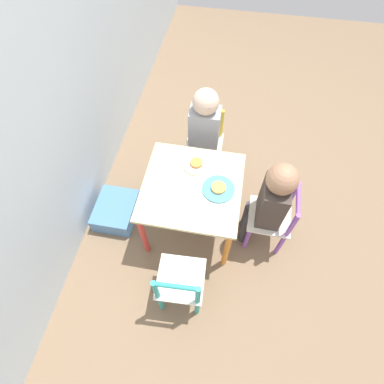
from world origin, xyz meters
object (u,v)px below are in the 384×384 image
at_px(child_front, 270,200).
at_px(plate_front, 218,189).
at_px(kids_table, 192,192).
at_px(child_right, 204,130).
at_px(storage_bin, 116,211).
at_px(chair_yellow, 204,144).
at_px(plate_right, 196,164).
at_px(chair_teal, 180,284).
at_px(chair_purple, 273,218).

distance_m(child_front, plate_front, 0.30).
height_order(kids_table, child_right, child_right).
height_order(child_front, storage_bin, child_front).
relative_size(chair_yellow, child_right, 0.68).
relative_size(chair_yellow, child_front, 0.69).
bearing_deg(plate_right, chair_teal, -177.77).
xyz_separation_m(chair_yellow, child_front, (-0.53, -0.46, 0.20)).
height_order(chair_purple, storage_bin, chair_purple).
bearing_deg(child_front, kids_table, -90.00).
xyz_separation_m(chair_purple, storage_bin, (-0.03, 1.05, -0.19)).
distance_m(chair_teal, child_right, 0.99).
height_order(chair_teal, plate_front, chair_teal).
xyz_separation_m(child_front, storage_bin, (-0.03, 0.99, -0.39)).
bearing_deg(plate_front, child_front, -92.16).
bearing_deg(chair_teal, plate_front, -106.96).
xyz_separation_m(kids_table, chair_yellow, (0.52, 0.00, -0.14)).
bearing_deg(child_front, child_right, -134.16).
relative_size(kids_table, chair_purple, 1.11).
xyz_separation_m(chair_teal, storage_bin, (0.48, 0.56, -0.19)).
xyz_separation_m(child_right, plate_right, (-0.30, -0.00, 0.02)).
bearing_deg(plate_right, storage_bin, 109.81).
bearing_deg(chair_purple, plate_right, -106.62).
xyz_separation_m(child_right, storage_bin, (-0.49, 0.54, -0.40)).
height_order(kids_table, plate_right, plate_right).
distance_m(kids_table, child_right, 0.46).
xyz_separation_m(chair_yellow, storage_bin, (-0.55, 0.54, -0.19)).
height_order(child_right, plate_right, child_right).
bearing_deg(child_right, storage_bin, -137.58).
xyz_separation_m(kids_table, plate_front, (-0.00, -0.15, 0.08)).
relative_size(kids_table, child_right, 0.75).
xyz_separation_m(chair_teal, child_front, (0.50, -0.43, 0.20)).
bearing_deg(storage_bin, child_right, -47.30).
bearing_deg(child_front, chair_teal, -39.02).
relative_size(child_front, storage_bin, 2.37).
xyz_separation_m(chair_yellow, child_right, (-0.06, -0.00, 0.21)).
distance_m(chair_teal, child_front, 0.69).
bearing_deg(plate_front, chair_purple, -92.04).
bearing_deg(child_right, plate_right, -89.86).
bearing_deg(chair_yellow, child_right, -90.00).
distance_m(chair_yellow, child_front, 0.73).
distance_m(chair_teal, plate_right, 0.71).
distance_m(chair_yellow, storage_bin, 0.79).
bearing_deg(chair_purple, child_right, -130.72).
distance_m(child_right, plate_right, 0.30).
relative_size(child_right, plate_right, 4.55).
height_order(child_front, child_right, child_right).
bearing_deg(storage_bin, plate_right, -70.19).
relative_size(plate_right, storage_bin, 0.53).
bearing_deg(child_front, plate_front, -90.73).
relative_size(child_front, plate_right, 4.45).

